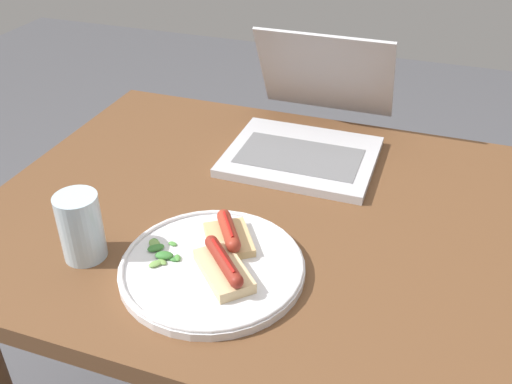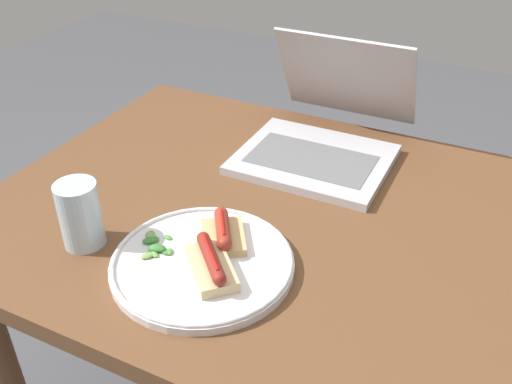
{
  "view_description": "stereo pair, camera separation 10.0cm",
  "coord_description": "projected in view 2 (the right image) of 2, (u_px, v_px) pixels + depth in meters",
  "views": [
    {
      "loc": [
        0.21,
        -0.84,
        1.35
      ],
      "look_at": [
        -0.07,
        -0.04,
        0.8
      ],
      "focal_mm": 40.0,
      "sensor_mm": 36.0,
      "label": 1
    },
    {
      "loc": [
        0.3,
        -0.8,
        1.35
      ],
      "look_at": [
        -0.07,
        -0.04,
        0.8
      ],
      "focal_mm": 40.0,
      "sensor_mm": 36.0,
      "label": 2
    }
  ],
  "objects": [
    {
      "name": "desk",
      "position": [
        300.0,
        253.0,
        1.09
      ],
      "size": [
        1.18,
        0.82,
        0.74
      ],
      "color": "brown",
      "rests_on": "ground_plane"
    },
    {
      "name": "salad_pile",
      "position": [
        154.0,
        244.0,
        0.95
      ],
      "size": [
        0.08,
        0.08,
        0.01
      ],
      "color": "#709E4C",
      "rests_on": "plate"
    },
    {
      "name": "drinking_glass",
      "position": [
        80.0,
        215.0,
        0.95
      ],
      "size": [
        0.07,
        0.07,
        0.12
      ],
      "color": "silver",
      "rests_on": "desk"
    },
    {
      "name": "sausage_toast_middle",
      "position": [
        223.0,
        233.0,
        0.96
      ],
      "size": [
        0.11,
        0.12,
        0.04
      ],
      "rotation": [
        0.0,
        0.0,
        5.29
      ],
      "color": "tan",
      "rests_on": "plate"
    },
    {
      "name": "sausage_toast_left",
      "position": [
        211.0,
        264.0,
        0.89
      ],
      "size": [
        0.12,
        0.13,
        0.04
      ],
      "rotation": [
        0.0,
        0.0,
        2.34
      ],
      "color": "#D6B784",
      "rests_on": "plate"
    },
    {
      "name": "plate",
      "position": [
        202.0,
        263.0,
        0.92
      ],
      "size": [
        0.3,
        0.3,
        0.02
      ],
      "color": "silver",
      "rests_on": "desk"
    },
    {
      "name": "laptop",
      "position": [
        323.0,
        135.0,
        1.23
      ],
      "size": [
        0.31,
        0.38,
        0.23
      ],
      "color": "#B7B7BC",
      "rests_on": "desk"
    }
  ]
}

